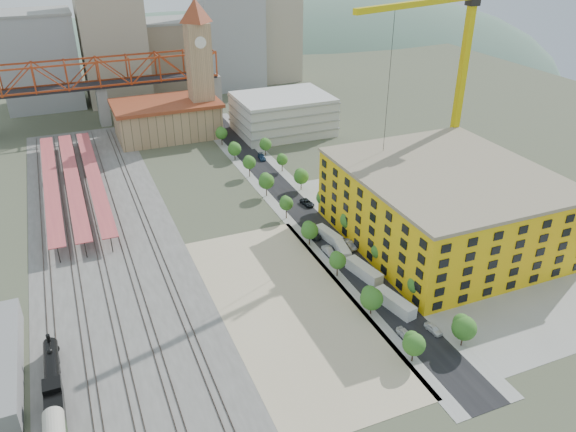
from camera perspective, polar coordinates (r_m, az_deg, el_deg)
name	(u,v)px	position (r m, az deg, el deg)	size (l,w,h in m)	color
ground	(256,234)	(144.04, -3.28, -1.86)	(400.00, 400.00, 0.00)	#474C38
ballast_strip	(103,230)	(153.55, -18.30, -1.34)	(36.00, 165.00, 0.06)	#605E59
dirt_lot	(289,307)	(118.21, 0.10, -9.25)	(28.00, 67.00, 0.06)	tan
street_asphalt	(291,200)	(161.46, 0.27, 1.67)	(12.00, 170.00, 0.06)	black
sidewalk_west	(273,203)	(159.63, -1.55, 1.33)	(3.00, 170.00, 0.04)	gray
sidewalk_east	(308,196)	(163.47, 2.05, 2.00)	(3.00, 170.00, 0.04)	gray
construction_pad	(449,236)	(148.58, 16.03, -2.00)	(50.00, 90.00, 0.06)	gray
rail_tracks	(96,231)	(153.45, -18.96, -1.42)	(26.56, 160.00, 0.18)	#382B23
platform_canopies	(72,179)	(176.73, -21.06, 3.54)	(16.00, 80.00, 4.12)	#CD504F
station_hall	(167,119)	(213.53, -12.18, 9.64)	(38.00, 24.00, 13.10)	tan
clock_tower	(199,56)	(208.60, -9.07, 15.77)	(12.00, 12.00, 52.00)	tan
parking_garage	(283,114)	(213.25, -0.53, 10.33)	(34.00, 26.00, 14.00)	silver
truss_bridge	(99,76)	(229.98, -18.69, 13.29)	(94.00, 9.60, 25.60)	gray
construction_building	(444,206)	(142.55, 15.56, 1.03)	(44.60, 50.60, 18.80)	yellow
street_trees	(305,215)	(153.32, 1.72, 0.14)	(15.40, 124.40, 8.00)	#365F1C
skyline	(163,42)	(269.46, -12.57, 16.90)	(133.00, 46.00, 60.00)	#9EA0A3
distant_hills	(197,153)	(416.29, -9.25, 6.29)	(647.00, 264.00, 227.00)	#4C6B59
locomotive	(53,380)	(107.22, -22.77, -15.09)	(2.91, 22.43, 5.61)	black
tower_crane	(456,57)	(161.63, 16.71, 15.19)	(57.09, 19.21, 63.05)	#D9C10E
site_trailer_a	(395,303)	(119.14, 10.79, -8.68)	(2.66, 10.11, 2.77)	silver
site_trailer_b	(364,271)	(127.90, 7.72, -5.58)	(2.67, 10.16, 2.78)	silver
site_trailer_c	(341,249)	(135.98, 5.45, -3.33)	(2.26, 8.60, 2.35)	silver
site_trailer_d	(329,235)	(141.26, 4.15, -1.97)	(2.34, 8.89, 2.43)	silver
car_0	(405,334)	(112.62, 11.82, -11.69)	(1.75, 4.35, 1.48)	silver
car_1	(329,251)	(135.67, 4.14, -3.56)	(1.61, 4.61, 1.52)	#A4A4A9
car_2	(314,235)	(142.25, 2.62, -1.92)	(2.44, 5.29, 1.47)	black
car_3	(266,183)	(170.36, -2.25, 3.36)	(1.91, 4.69, 1.36)	navy
car_4	(433,329)	(115.18, 14.55, -11.05)	(1.67, 4.14, 1.41)	white
car_5	(349,245)	(138.58, 6.26, -2.92)	(1.68, 4.83, 1.59)	#A4A4AA
car_6	(307,203)	(158.22, 1.97, 1.35)	(2.36, 5.12, 1.42)	black
car_7	(262,157)	(189.48, -2.68, 5.98)	(2.10, 5.16, 1.50)	navy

